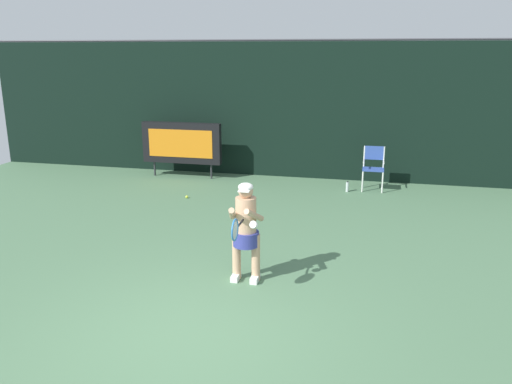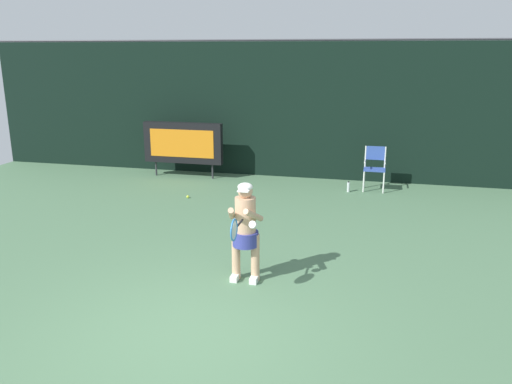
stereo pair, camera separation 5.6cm
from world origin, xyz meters
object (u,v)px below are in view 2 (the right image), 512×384
object	(u,v)px
scoreboard	(183,143)
umpire_chair	(375,166)
tennis_player	(245,228)
water_bottle	(348,187)
tennis_racket	(234,229)
tennis_ball_loose	(188,197)

from	to	relation	value
scoreboard	umpire_chair	xyz separation A→B (m)	(5.10, -0.18, -0.33)
scoreboard	tennis_player	size ratio (longest dim) A/B	1.45
tennis_player	scoreboard	bearing A→B (deg)	118.98
scoreboard	tennis_player	distance (m)	6.86
scoreboard	water_bottle	world-z (taller)	scoreboard
tennis_racket	tennis_ball_loose	xyz separation A→B (m)	(-2.48, 4.65, -0.99)
scoreboard	water_bottle	bearing A→B (deg)	-6.55
tennis_player	tennis_ball_loose	world-z (taller)	tennis_player
scoreboard	umpire_chair	bearing A→B (deg)	-1.99
tennis_racket	scoreboard	bearing A→B (deg)	114.96
tennis_player	tennis_ball_loose	bearing A→B (deg)	121.51
umpire_chair	tennis_player	bearing A→B (deg)	-107.03
scoreboard	tennis_racket	xyz separation A→B (m)	(3.34, -6.63, 0.08)
water_bottle	tennis_ball_loose	xyz separation A→B (m)	(-3.65, -1.46, -0.09)
water_bottle	tennis_racket	size ratio (longest dim) A/B	0.44
water_bottle	tennis_player	bearing A→B (deg)	-102.20
tennis_racket	tennis_ball_loose	bearing A→B (deg)	116.30
tennis_ball_loose	tennis_racket	bearing A→B (deg)	-61.94
water_bottle	tennis_player	xyz separation A→B (m)	(-1.18, -5.48, 0.71)
water_bottle	tennis_player	distance (m)	5.65
scoreboard	tennis_racket	world-z (taller)	scoreboard
umpire_chair	tennis_ball_loose	world-z (taller)	umpire_chair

